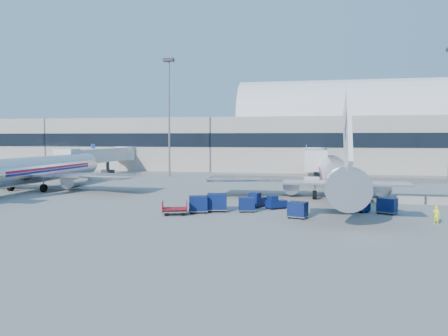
% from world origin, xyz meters
% --- Properties ---
extents(ground, '(260.00, 260.00, 0.00)m').
position_xyz_m(ground, '(0.00, 0.00, 0.00)').
color(ground, gray).
rests_on(ground, ground).
extents(terminal, '(170.00, 28.15, 21.00)m').
position_xyz_m(terminal, '(-13.60, 55.96, 7.52)').
color(terminal, '#B2AA9E').
rests_on(terminal, ground).
extents(airliner_main, '(32.00, 37.26, 12.07)m').
position_xyz_m(airliner_main, '(10.00, 4.51, 2.93)').
color(airliner_main, silver).
rests_on(airliner_main, ground).
extents(airliner_mid, '(32.00, 37.26, 12.07)m').
position_xyz_m(airliner_mid, '(-32.00, 4.51, 2.93)').
color(airliner_mid, silver).
rests_on(airliner_mid, ground).
extents(jetbridge_near, '(4.40, 27.50, 6.25)m').
position_xyz_m(jetbridge_near, '(7.60, 30.81, 3.93)').
color(jetbridge_near, silver).
rests_on(jetbridge_near, ground).
extents(jetbridge_mid, '(4.40, 27.50, 6.25)m').
position_xyz_m(jetbridge_mid, '(-34.40, 30.81, 3.93)').
color(jetbridge_mid, silver).
rests_on(jetbridge_mid, ground).
extents(mast_west, '(2.00, 1.20, 22.60)m').
position_xyz_m(mast_west, '(-20.00, 30.00, 14.79)').
color(mast_west, slate).
rests_on(mast_west, ground).
extents(barrier_near, '(3.00, 0.55, 0.90)m').
position_xyz_m(barrier_near, '(18.00, 2.00, 0.45)').
color(barrier_near, '#9E9E96').
rests_on(barrier_near, ground).
extents(barrier_mid, '(3.00, 0.55, 0.90)m').
position_xyz_m(barrier_mid, '(21.30, 2.00, 0.45)').
color(barrier_mid, '#9E9E96').
rests_on(barrier_mid, ground).
extents(tug_lead, '(2.39, 2.21, 1.42)m').
position_xyz_m(tug_lead, '(3.30, -4.52, 0.65)').
color(tug_lead, '#091649').
rests_on(tug_lead, ground).
extents(tug_right, '(2.43, 2.60, 1.55)m').
position_xyz_m(tug_right, '(11.61, -4.33, 0.71)').
color(tug_right, '#091649').
rests_on(tug_right, ground).
extents(tug_left, '(2.04, 2.75, 1.61)m').
position_xyz_m(tug_left, '(1.16, -3.65, 0.74)').
color(tug_left, '#091649').
rests_on(tug_left, ground).
extents(cart_train_a, '(1.91, 1.61, 1.48)m').
position_xyz_m(cart_train_a, '(0.58, -6.99, 0.79)').
color(cart_train_a, '#091649').
rests_on(cart_train_a, ground).
extents(cart_train_b, '(2.32, 1.93, 1.83)m').
position_xyz_m(cart_train_b, '(-2.40, -7.39, 0.98)').
color(cart_train_b, '#091649').
rests_on(cart_train_b, ground).
extents(cart_train_c, '(2.24, 1.93, 1.69)m').
position_xyz_m(cart_train_c, '(-4.10, -8.51, 0.90)').
color(cart_train_c, '#091649').
rests_on(cart_train_c, ground).
extents(cart_solo_near, '(2.07, 1.81, 1.54)m').
position_xyz_m(cart_solo_near, '(5.79, -9.52, 0.82)').
color(cart_solo_near, '#091649').
rests_on(cart_solo_near, ground).
extents(cart_solo_far, '(2.23, 2.04, 1.59)m').
position_xyz_m(cart_solo_far, '(14.38, -5.36, 0.85)').
color(cart_solo_far, '#091649').
rests_on(cart_solo_far, ground).
extents(cart_open_red, '(2.86, 2.38, 0.66)m').
position_xyz_m(cart_open_red, '(-6.02, -10.07, 0.47)').
color(cart_open_red, slate).
rests_on(cart_open_red, ground).
extents(ramp_worker, '(0.72, 0.68, 1.65)m').
position_xyz_m(ramp_worker, '(17.70, -9.99, 0.82)').
color(ramp_worker, '#D5E217').
rests_on(ramp_worker, ground).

